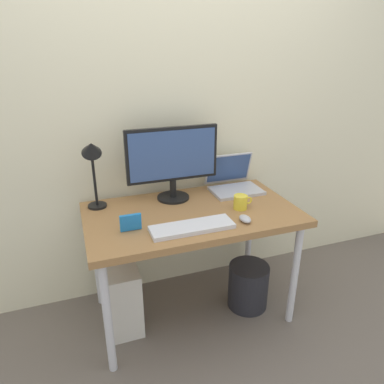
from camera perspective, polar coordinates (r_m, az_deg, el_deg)
ground_plane at (r=2.44m, az=0.00°, el=-18.56°), size 6.00×6.00×0.00m
back_wall at (r=2.25m, az=-3.57°, el=14.70°), size 4.40×0.04×2.60m
desk at (r=2.07m, az=0.00°, el=-4.83°), size 1.22×0.69×0.72m
monitor at (r=2.12m, az=-3.17°, el=5.37°), size 0.56×0.20×0.45m
laptop at (r=2.35m, az=6.62°, el=1.77°), size 0.32×0.28×0.23m
desk_lamp at (r=2.04m, az=-15.79°, el=5.18°), size 0.11×0.16×0.43m
keyboard at (r=1.84m, az=0.01°, el=-5.70°), size 0.44×0.14×0.02m
mouse at (r=1.94m, az=8.58°, el=-4.30°), size 0.06×0.09×0.03m
coffee_mug at (r=2.08m, az=7.88°, el=-1.62°), size 0.12×0.08×0.08m
photo_frame at (r=1.84m, az=-9.89°, el=-4.86°), size 0.11×0.02×0.09m
computer_tower at (r=2.27m, az=-11.12°, el=-15.80°), size 0.18×0.36×0.42m
wastebasket at (r=2.42m, az=9.05°, el=-14.72°), size 0.26×0.26×0.30m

